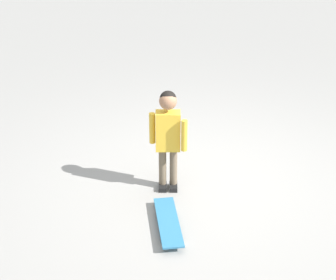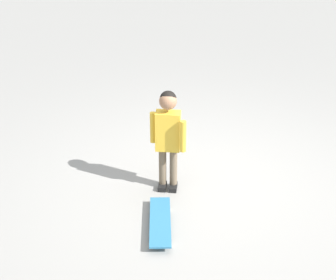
{
  "view_description": "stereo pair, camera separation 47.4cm",
  "coord_description": "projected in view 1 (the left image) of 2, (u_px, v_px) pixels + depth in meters",
  "views": [
    {
      "loc": [
        -4.42,
        -0.68,
        2.81
      ],
      "look_at": [
        -0.21,
        0.38,
        0.55
      ],
      "focal_mm": 53.4,
      "sensor_mm": 36.0,
      "label": 1
    },
    {
      "loc": [
        -4.28,
        -1.13,
        2.81
      ],
      "look_at": [
        -0.21,
        0.38,
        0.55
      ],
      "focal_mm": 53.4,
      "sensor_mm": 36.0,
      "label": 2
    }
  ],
  "objects": [
    {
      "name": "child_person",
      "position": [
        168.0,
        130.0,
        4.84
      ],
      "size": [
        0.22,
        0.4,
        1.06
      ],
      "color": "brown",
      "rests_on": "ground"
    },
    {
      "name": "skateboard",
      "position": [
        168.0,
        222.0,
        4.53
      ],
      "size": [
        0.76,
        0.45,
        0.07
      ],
      "color": "teal",
      "rests_on": "ground"
    },
    {
      "name": "ground_plane",
      "position": [
        208.0,
        182.0,
        5.25
      ],
      "size": [
        50.0,
        50.0,
        0.0
      ],
      "primitive_type": "plane",
      "color": "gray"
    }
  ]
}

